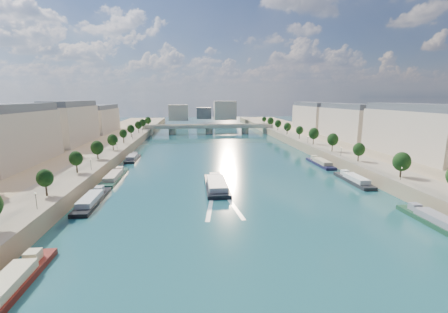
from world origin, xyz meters
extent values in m
plane|color=#0D3039|center=(0.00, 100.00, 0.00)|extent=(700.00, 700.00, 0.00)
cube|color=#9E8460|center=(-72.00, 100.00, 2.50)|extent=(44.00, 520.00, 5.00)
cube|color=#9E8460|center=(72.00, 100.00, 2.50)|extent=(44.00, 520.00, 5.00)
cube|color=gray|center=(-57.00, 100.00, 5.05)|extent=(14.00, 520.00, 0.10)
cube|color=gray|center=(57.00, 100.00, 5.05)|extent=(14.00, 520.00, 0.10)
cylinder|color=#382B1E|center=(-55.00, 42.00, 6.91)|extent=(0.50, 0.50, 3.82)
ellipsoid|color=black|center=(-55.00, 42.00, 10.50)|extent=(4.80, 4.80, 5.52)
cylinder|color=#382B1E|center=(-55.00, 66.00, 6.91)|extent=(0.50, 0.50, 3.82)
ellipsoid|color=black|center=(-55.00, 66.00, 10.50)|extent=(4.80, 4.80, 5.52)
cylinder|color=#382B1E|center=(-55.00, 90.00, 6.91)|extent=(0.50, 0.50, 3.82)
ellipsoid|color=black|center=(-55.00, 90.00, 10.50)|extent=(4.80, 4.80, 5.52)
cylinder|color=#382B1E|center=(-55.00, 114.00, 6.91)|extent=(0.50, 0.50, 3.82)
ellipsoid|color=black|center=(-55.00, 114.00, 10.50)|extent=(4.80, 4.80, 5.52)
cylinder|color=#382B1E|center=(-55.00, 138.00, 6.91)|extent=(0.50, 0.50, 3.82)
ellipsoid|color=black|center=(-55.00, 138.00, 10.50)|extent=(4.80, 4.80, 5.52)
cylinder|color=#382B1E|center=(-55.00, 162.00, 6.91)|extent=(0.50, 0.50, 3.82)
ellipsoid|color=black|center=(-55.00, 162.00, 10.50)|extent=(4.80, 4.80, 5.52)
cylinder|color=#382B1E|center=(-55.00, 186.00, 6.91)|extent=(0.50, 0.50, 3.82)
ellipsoid|color=black|center=(-55.00, 186.00, 10.50)|extent=(4.80, 4.80, 5.52)
cylinder|color=#382B1E|center=(-55.00, 210.00, 6.91)|extent=(0.50, 0.50, 3.82)
ellipsoid|color=black|center=(-55.00, 210.00, 10.50)|extent=(4.80, 4.80, 5.52)
cylinder|color=#382B1E|center=(-55.00, 234.00, 6.91)|extent=(0.50, 0.50, 3.82)
ellipsoid|color=black|center=(-55.00, 234.00, 10.50)|extent=(4.80, 4.80, 5.52)
cylinder|color=#382B1E|center=(55.00, 50.00, 6.91)|extent=(0.50, 0.50, 3.82)
ellipsoid|color=black|center=(55.00, 50.00, 10.50)|extent=(4.80, 4.80, 5.52)
cylinder|color=#382B1E|center=(55.00, 74.00, 6.91)|extent=(0.50, 0.50, 3.82)
ellipsoid|color=black|center=(55.00, 74.00, 10.50)|extent=(4.80, 4.80, 5.52)
cylinder|color=#382B1E|center=(55.00, 98.00, 6.91)|extent=(0.50, 0.50, 3.82)
ellipsoid|color=black|center=(55.00, 98.00, 10.50)|extent=(4.80, 4.80, 5.52)
cylinder|color=#382B1E|center=(55.00, 122.00, 6.91)|extent=(0.50, 0.50, 3.82)
ellipsoid|color=black|center=(55.00, 122.00, 10.50)|extent=(4.80, 4.80, 5.52)
cylinder|color=#382B1E|center=(55.00, 146.00, 6.91)|extent=(0.50, 0.50, 3.82)
ellipsoid|color=black|center=(55.00, 146.00, 10.50)|extent=(4.80, 4.80, 5.52)
cylinder|color=#382B1E|center=(55.00, 170.00, 6.91)|extent=(0.50, 0.50, 3.82)
ellipsoid|color=black|center=(55.00, 170.00, 10.50)|extent=(4.80, 4.80, 5.52)
cylinder|color=#382B1E|center=(55.00, 194.00, 6.91)|extent=(0.50, 0.50, 3.82)
ellipsoid|color=black|center=(55.00, 194.00, 10.50)|extent=(4.80, 4.80, 5.52)
cylinder|color=#382B1E|center=(55.00, 218.00, 6.91)|extent=(0.50, 0.50, 3.82)
ellipsoid|color=black|center=(55.00, 218.00, 10.50)|extent=(4.80, 4.80, 5.52)
cylinder|color=#382B1E|center=(55.00, 242.00, 6.91)|extent=(0.50, 0.50, 3.82)
ellipsoid|color=black|center=(55.00, 242.00, 10.50)|extent=(4.80, 4.80, 5.52)
cylinder|color=black|center=(-52.50, 30.00, 7.00)|extent=(0.14, 0.14, 4.00)
sphere|color=#FFE5B2|center=(-52.50, 30.00, 9.10)|extent=(0.36, 0.36, 0.36)
cylinder|color=black|center=(-52.50, 70.00, 7.00)|extent=(0.14, 0.14, 4.00)
sphere|color=#FFE5B2|center=(-52.50, 70.00, 9.10)|extent=(0.36, 0.36, 0.36)
cylinder|color=black|center=(-52.50, 110.00, 7.00)|extent=(0.14, 0.14, 4.00)
sphere|color=#FFE5B2|center=(-52.50, 110.00, 9.10)|extent=(0.36, 0.36, 0.36)
cylinder|color=black|center=(-52.50, 150.00, 7.00)|extent=(0.14, 0.14, 4.00)
sphere|color=#FFE5B2|center=(-52.50, 150.00, 9.10)|extent=(0.36, 0.36, 0.36)
cylinder|color=black|center=(-52.50, 190.00, 7.00)|extent=(0.14, 0.14, 4.00)
sphere|color=#FFE5B2|center=(-52.50, 190.00, 9.10)|extent=(0.36, 0.36, 0.36)
cylinder|color=black|center=(52.50, 45.00, 7.00)|extent=(0.14, 0.14, 4.00)
sphere|color=#FFE5B2|center=(52.50, 45.00, 9.10)|extent=(0.36, 0.36, 0.36)
cylinder|color=black|center=(52.50, 85.00, 7.00)|extent=(0.14, 0.14, 4.00)
sphere|color=#FFE5B2|center=(52.50, 85.00, 9.10)|extent=(0.36, 0.36, 0.36)
cylinder|color=black|center=(52.50, 125.00, 7.00)|extent=(0.14, 0.14, 4.00)
sphere|color=#FFE5B2|center=(52.50, 125.00, 9.10)|extent=(0.36, 0.36, 0.36)
cylinder|color=black|center=(52.50, 165.00, 7.00)|extent=(0.14, 0.14, 4.00)
sphere|color=#FFE5B2|center=(52.50, 165.00, 9.10)|extent=(0.36, 0.36, 0.36)
cylinder|color=black|center=(52.50, 205.00, 7.00)|extent=(0.14, 0.14, 4.00)
sphere|color=#FFE5B2|center=(52.50, 205.00, 9.10)|extent=(0.36, 0.36, 0.36)
cube|color=#C2AE95|center=(-85.00, 83.00, 15.00)|extent=(16.00, 52.00, 20.00)
cube|color=#474C54|center=(-85.00, 83.00, 26.60)|extent=(14.72, 50.44, 3.20)
cube|color=#C2AE95|center=(-85.00, 141.00, 15.00)|extent=(16.00, 52.00, 20.00)
cube|color=#474C54|center=(-85.00, 141.00, 26.60)|extent=(14.72, 50.44, 3.20)
cube|color=#C2AE95|center=(-85.00, 199.00, 15.00)|extent=(16.00, 52.00, 20.00)
cube|color=#474C54|center=(-85.00, 199.00, 26.60)|extent=(14.72, 50.44, 3.20)
cube|color=#C2AE95|center=(85.00, 83.00, 15.00)|extent=(16.00, 52.00, 20.00)
cube|color=#474C54|center=(85.00, 83.00, 26.60)|extent=(14.72, 50.44, 3.20)
cube|color=#C2AE95|center=(85.00, 141.00, 15.00)|extent=(16.00, 52.00, 20.00)
cube|color=#474C54|center=(85.00, 141.00, 26.60)|extent=(14.72, 50.44, 3.20)
cube|color=#C2AE95|center=(85.00, 199.00, 15.00)|extent=(16.00, 52.00, 20.00)
cube|color=#474C54|center=(85.00, 199.00, 26.60)|extent=(14.72, 50.44, 3.20)
cube|color=#C2AE95|center=(-30.00, 310.00, 14.00)|extent=(22.00, 18.00, 18.00)
cube|color=#C2AE95|center=(25.00, 320.00, 16.00)|extent=(26.00, 20.00, 22.00)
cube|color=#474C54|center=(0.00, 335.00, 12.00)|extent=(18.00, 16.00, 14.00)
cube|color=#C1B79E|center=(0.00, 219.52, 6.20)|extent=(112.00, 11.00, 2.20)
cube|color=#C1B79E|center=(0.00, 214.52, 7.70)|extent=(112.00, 0.80, 0.90)
cube|color=#C1B79E|center=(0.00, 224.52, 7.70)|extent=(112.00, 0.80, 0.90)
cylinder|color=#C1B79E|center=(-32.00, 219.52, 2.50)|extent=(6.40, 6.40, 5.00)
cylinder|color=#C1B79E|center=(0.00, 219.52, 2.50)|extent=(6.40, 6.40, 5.00)
cylinder|color=#C1B79E|center=(32.00, 219.52, 2.50)|extent=(6.40, 6.40, 5.00)
cube|color=#C1B79E|center=(-52.00, 219.52, 2.50)|extent=(6.00, 12.00, 5.00)
cube|color=#C1B79E|center=(52.00, 219.52, 2.50)|extent=(6.00, 12.00, 5.00)
cube|color=black|center=(-6.63, 59.58, 0.36)|extent=(7.82, 26.94, 1.92)
cube|color=silver|center=(-6.63, 57.43, 2.19)|extent=(6.39, 17.52, 1.73)
cube|color=silver|center=(-6.63, 67.66, 2.22)|extent=(3.86, 3.25, 1.80)
cube|color=silver|center=(-9.83, 42.58, 0.02)|extent=(4.49, 25.94, 0.04)
cube|color=silver|center=(-3.43, 42.58, 0.02)|extent=(4.23, 25.96, 0.04)
cube|color=maroon|center=(-45.50, 6.31, 0.30)|extent=(5.00, 21.93, 1.80)
cube|color=beige|center=(-45.50, 4.55, 2.00)|extent=(4.10, 12.06, 1.60)
cube|color=beige|center=(-45.50, 12.89, 2.10)|extent=(2.50, 2.63, 1.80)
cube|color=black|center=(-45.50, 47.61, 0.30)|extent=(5.00, 24.31, 1.80)
cube|color=silver|center=(-45.50, 45.66, 2.00)|extent=(4.10, 13.37, 1.60)
cube|color=silver|center=(-45.50, 54.90, 2.10)|extent=(2.50, 2.92, 1.80)
cube|color=#1B4533|center=(-45.50, 74.92, 0.30)|extent=(5.00, 27.02, 1.80)
cube|color=beige|center=(-45.50, 72.76, 2.00)|extent=(4.10, 14.86, 1.60)
cube|color=beige|center=(-45.50, 83.03, 2.10)|extent=(2.50, 3.24, 1.80)
cube|color=black|center=(-45.50, 111.33, 0.30)|extent=(5.00, 19.22, 1.80)
cube|color=gray|center=(-45.50, 109.79, 2.00)|extent=(4.10, 10.57, 1.60)
cube|color=gray|center=(-45.50, 117.10, 2.10)|extent=(2.50, 2.31, 1.80)
cube|color=#1B442B|center=(45.50, 22.89, 0.30)|extent=(5.00, 20.63, 1.80)
cube|color=gray|center=(45.50, 21.24, 2.00)|extent=(4.10, 11.35, 1.60)
cube|color=gray|center=(45.50, 29.08, 2.10)|extent=(2.50, 2.48, 1.80)
cube|color=#252527|center=(45.50, 60.69, 0.30)|extent=(5.00, 22.53, 1.80)
cube|color=white|center=(45.50, 58.89, 2.00)|extent=(4.10, 12.39, 1.60)
cube|color=white|center=(45.50, 67.45, 2.10)|extent=(2.50, 2.70, 1.80)
cube|color=#1A1937|center=(45.50, 90.70, 0.30)|extent=(5.00, 24.21, 1.80)
cube|color=#B9B08B|center=(45.50, 88.76, 2.00)|extent=(4.10, 13.32, 1.60)
cube|color=#B9B08B|center=(45.50, 97.96, 2.10)|extent=(2.50, 2.91, 1.80)
camera|label=1|loc=(-14.94, -42.68, 31.61)|focal=24.00mm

